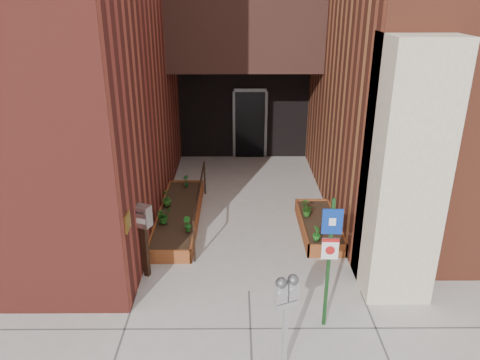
{
  "coord_description": "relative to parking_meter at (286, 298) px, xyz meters",
  "views": [
    {
      "loc": [
        -0.2,
        -6.97,
        5.01
      ],
      "look_at": [
        -0.15,
        1.8,
        1.41
      ],
      "focal_mm": 35.0,
      "sensor_mm": 36.0,
      "label": 1
    }
  ],
  "objects": [
    {
      "name": "handrail",
      "position": [
        -1.5,
        4.45,
        -0.43
      ],
      "size": [
        0.04,
        3.34,
        0.9
      ],
      "color": "black",
      "rests_on": "ground"
    },
    {
      "name": "shrub_left_a",
      "position": [
        -2.26,
        3.89,
        -0.7
      ],
      "size": [
        0.45,
        0.45,
        0.36
      ],
      "primitive_type": "imported",
      "rotation": [
        0.0,
        0.0,
        0.77
      ],
      "color": "#20621C",
      "rests_on": "planter_left"
    },
    {
      "name": "planter_right",
      "position": [
        1.15,
        4.0,
        -1.04
      ],
      "size": [
        0.8,
        2.2,
        0.3
      ],
      "color": "brown",
      "rests_on": "ground"
    },
    {
      "name": "shrub_left_c",
      "position": [
        -2.3,
        4.74,
        -0.68
      ],
      "size": [
        0.31,
        0.31,
        0.39
      ],
      "primitive_type": "imported",
      "rotation": [
        0.0,
        0.0,
        3.86
      ],
      "color": "#224F16",
      "rests_on": "planter_left"
    },
    {
      "name": "shrub_left_d",
      "position": [
        -1.96,
        5.86,
        -0.72
      ],
      "size": [
        0.24,
        0.24,
        0.32
      ],
      "primitive_type": "imported",
      "rotation": [
        0.0,
        0.0,
        5.38
      ],
      "color": "#18541D",
      "rests_on": "planter_left"
    },
    {
      "name": "shrub_right_b",
      "position": [
        0.9,
        4.36,
        -0.7
      ],
      "size": [
        0.25,
        0.25,
        0.35
      ],
      "primitive_type": "imported",
      "rotation": [
        0.0,
        0.0,
        2.66
      ],
      "color": "#225719",
      "rests_on": "planter_right"
    },
    {
      "name": "ground",
      "position": [
        -0.45,
        1.8,
        -1.18
      ],
      "size": [
        80.0,
        80.0,
        0.0
      ],
      "primitive_type": "plane",
      "color": "#9E9991",
      "rests_on": "ground"
    },
    {
      "name": "parking_meter",
      "position": [
        0.0,
        0.0,
        0.0
      ],
      "size": [
        0.35,
        0.24,
        1.52
      ],
      "color": "#B0B0B3",
      "rests_on": "ground"
    },
    {
      "name": "shrub_right_a",
      "position": [
        0.94,
        3.1,
        -0.73
      ],
      "size": [
        0.22,
        0.22,
        0.3
      ],
      "primitive_type": "imported",
      "rotation": [
        0.0,
        0.0,
        1.2
      ],
      "color": "#1C601B",
      "rests_on": "planter_right"
    },
    {
      "name": "payment_dropbox",
      "position": [
        -2.35,
        2.32,
        -0.14
      ],
      "size": [
        0.34,
        0.3,
        1.44
      ],
      "color": "black",
      "rests_on": "ground"
    },
    {
      "name": "shrub_left_b",
      "position": [
        -1.7,
        3.5,
        -0.72
      ],
      "size": [
        0.24,
        0.24,
        0.32
      ],
      "primitive_type": "imported",
      "rotation": [
        0.0,
        0.0,
        2.52
      ],
      "color": "#1C621C",
      "rests_on": "planter_left"
    },
    {
      "name": "sign_post",
      "position": [
        0.73,
        0.89,
        0.19
      ],
      "size": [
        0.3,
        0.08,
        2.22
      ],
      "color": "#143916",
      "rests_on": "ground"
    },
    {
      "name": "planter_left",
      "position": [
        -2.0,
        4.5,
        -1.04
      ],
      "size": [
        0.9,
        3.6,
        0.3
      ],
      "color": "brown",
      "rests_on": "ground"
    },
    {
      "name": "shrub_right_c",
      "position": [
        0.9,
        4.17,
        -0.72
      ],
      "size": [
        0.36,
        0.36,
        0.32
      ],
      "primitive_type": "imported",
      "rotation": [
        0.0,
        0.0,
        4.37
      ],
      "color": "#235418",
      "rests_on": "planter_right"
    }
  ]
}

